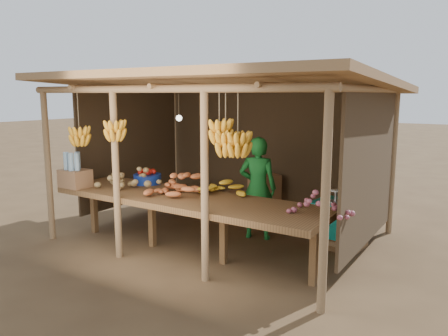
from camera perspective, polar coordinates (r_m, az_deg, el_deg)
The scene contains 13 objects.
ground at distance 6.78m, azimuth 0.00°, elevation -8.79°, with size 60.00×60.00×0.00m, color brown.
stall_structure at distance 6.35m, azimuth -0.83°, elevation 7.51°, with size 4.70×3.50×2.43m.
counter at distance 5.82m, azimuth -5.05°, elevation -4.33°, with size 3.90×1.05×0.80m.
potato_heap at distance 6.38m, azimuth -11.78°, elevation -1.05°, with size 0.91×0.55×0.36m, color olive, non-canonical shape.
sweet_potato_heap at distance 5.79m, azimuth -5.64°, elevation -2.00°, with size 0.92×0.55×0.36m, color #C56432, non-canonical shape.
onion_heap at distance 4.99m, azimuth 12.65°, elevation -4.10°, with size 0.69×0.41×0.35m, color #AF5565, non-canonical shape.
banana_pile at distance 5.83m, azimuth -0.03°, elevation -1.90°, with size 0.61×0.37×0.35m, color yellow, non-canonical shape.
tomato_basin at distance 6.71m, azimuth -9.97°, elevation -1.27°, with size 0.42×0.42×0.22m.
bottle_box at distance 6.71m, azimuth -18.89°, elevation -0.72°, with size 0.41×0.33×0.51m.
vendor at distance 6.49m, azimuth 4.42°, elevation -2.63°, with size 0.56×0.37×1.53m, color #176725.
tarp_crate at distance 6.42m, azimuth 14.91°, elevation -6.94°, with size 0.77×0.68×0.84m.
carton_stack at distance 7.73m, azimuth 4.13°, elevation -3.91°, with size 1.09×0.51×0.76m.
burlap_sacks at distance 7.96m, azimuth -2.71°, elevation -3.97°, with size 0.89×0.46×0.63m.
Camera 1 is at (3.46, -5.42, 2.13)m, focal length 35.00 mm.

